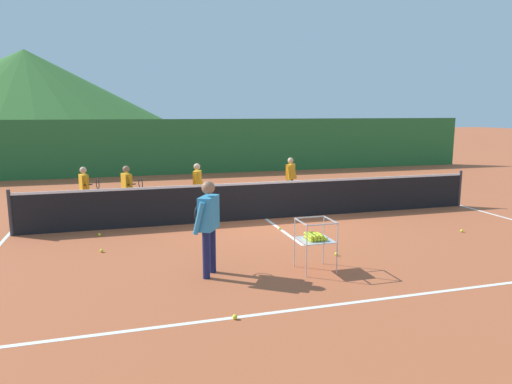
# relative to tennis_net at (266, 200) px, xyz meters

# --- Properties ---
(ground_plane) EXTENTS (120.00, 120.00, 0.00)m
(ground_plane) POSITION_rel_tennis_net_xyz_m (0.00, 0.00, -0.50)
(ground_plane) COLOR #B25633
(line_baseline_near) EXTENTS (12.14, 0.08, 0.01)m
(line_baseline_near) POSITION_rel_tennis_net_xyz_m (0.00, -5.50, -0.50)
(line_baseline_near) COLOR white
(line_baseline_near) RESTS_ON ground
(line_baseline_far) EXTENTS (12.14, 0.08, 0.01)m
(line_baseline_far) POSITION_rel_tennis_net_xyz_m (0.00, 4.93, -0.50)
(line_baseline_far) COLOR white
(line_baseline_far) RESTS_ON ground
(line_sideline_west) EXTENTS (0.08, 10.43, 0.01)m
(line_sideline_west) POSITION_rel_tennis_net_xyz_m (-6.07, 0.00, -0.50)
(line_sideline_west) COLOR white
(line_sideline_west) RESTS_ON ground
(line_sideline_east) EXTENTS (0.08, 10.43, 0.01)m
(line_sideline_east) POSITION_rel_tennis_net_xyz_m (6.07, 0.00, -0.50)
(line_sideline_east) COLOR white
(line_sideline_east) RESTS_ON ground
(line_service_center) EXTENTS (0.08, 5.13, 0.01)m
(line_service_center) POSITION_rel_tennis_net_xyz_m (0.00, 0.00, -0.50)
(line_service_center) COLOR white
(line_service_center) RESTS_ON ground
(tennis_net) EXTENTS (12.02, 0.08, 1.05)m
(tennis_net) POSITION_rel_tennis_net_xyz_m (0.00, 0.00, 0.00)
(tennis_net) COLOR #333338
(tennis_net) RESTS_ON ground
(instructor) EXTENTS (0.53, 0.81, 1.62)m
(instructor) POSITION_rel_tennis_net_xyz_m (-2.20, -3.75, 0.47)
(instructor) COLOR #191E4C
(instructor) RESTS_ON ground
(student_0) EXTENTS (0.55, 0.55, 1.30)m
(student_0) POSITION_rel_tennis_net_xyz_m (-4.51, 1.87, 0.28)
(student_0) COLOR navy
(student_0) RESTS_ON ground
(student_1) EXTENTS (0.56, 0.56, 1.33)m
(student_1) POSITION_rel_tennis_net_xyz_m (-3.41, 1.53, 0.30)
(student_1) COLOR navy
(student_1) RESTS_ON ground
(student_2) EXTENTS (0.37, 0.54, 1.33)m
(student_2) POSITION_rel_tennis_net_xyz_m (-1.52, 1.55, 0.30)
(student_2) COLOR silver
(student_2) RESTS_ON ground
(student_3) EXTENTS (0.48, 0.49, 1.33)m
(student_3) POSITION_rel_tennis_net_xyz_m (1.56, 2.36, 0.30)
(student_3) COLOR black
(student_3) RESTS_ON ground
(ball_cart) EXTENTS (0.58, 0.58, 0.90)m
(ball_cart) POSITION_rel_tennis_net_xyz_m (-0.39, -4.04, 0.10)
(ball_cart) COLOR #B7B7BC
(ball_cart) RESTS_ON ground
(tennis_ball_0) EXTENTS (0.07, 0.07, 0.07)m
(tennis_ball_0) POSITION_rel_tennis_net_xyz_m (-4.09, -0.57, -0.47)
(tennis_ball_0) COLOR yellow
(tennis_ball_0) RESTS_ON ground
(tennis_ball_2) EXTENTS (0.07, 0.07, 0.07)m
(tennis_ball_2) POSITION_rel_tennis_net_xyz_m (3.93, -2.57, -0.47)
(tennis_ball_2) COLOR yellow
(tennis_ball_2) RESTS_ON ground
(tennis_ball_4) EXTENTS (0.07, 0.07, 0.07)m
(tennis_ball_4) POSITION_rel_tennis_net_xyz_m (0.36, -3.38, -0.47)
(tennis_ball_4) COLOR yellow
(tennis_ball_4) RESTS_ON ground
(tennis_ball_5) EXTENTS (0.07, 0.07, 0.07)m
(tennis_ball_5) POSITION_rel_tennis_net_xyz_m (-4.00, -1.87, -0.47)
(tennis_ball_5) COLOR yellow
(tennis_ball_5) RESTS_ON ground
(tennis_ball_6) EXTENTS (0.07, 0.07, 0.07)m
(tennis_ball_6) POSITION_rel_tennis_net_xyz_m (-0.03, -1.18, -0.47)
(tennis_ball_6) COLOR yellow
(tennis_ball_6) RESTS_ON ground
(tennis_ball_7) EXTENTS (0.07, 0.07, 0.07)m
(tennis_ball_7) POSITION_rel_tennis_net_xyz_m (-2.19, -5.55, -0.47)
(tennis_ball_7) COLOR yellow
(tennis_ball_7) RESTS_ON ground
(windscreen_fence) EXTENTS (26.71, 0.08, 2.43)m
(windscreen_fence) POSITION_rel_tennis_net_xyz_m (0.00, 9.44, 0.72)
(windscreen_fence) COLOR #286B33
(windscreen_fence) RESTS_ON ground
(hill_0) EXTENTS (45.72, 45.72, 11.79)m
(hill_0) POSITION_rel_tennis_net_xyz_m (-16.31, 65.87, 5.39)
(hill_0) COLOR #38702D
(hill_0) RESTS_ON ground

